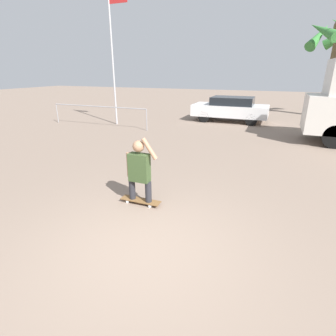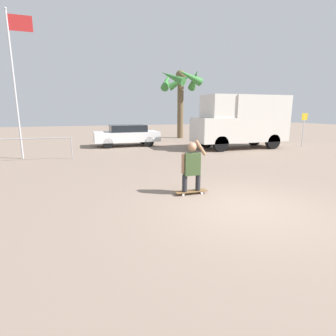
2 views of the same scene
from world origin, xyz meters
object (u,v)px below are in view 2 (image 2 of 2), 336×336
(street_sign, at_px, (304,125))
(skateboard, at_px, (191,191))
(person_skateboarder, at_px, (192,164))
(flagpole, at_px, (16,74))
(parked_car_white, at_px, (127,135))
(palm_tree_near_van, at_px, (181,84))
(camper_van, at_px, (242,120))

(street_sign, bearing_deg, skateboard, -147.13)
(skateboard, xyz_separation_m, street_sign, (10.94, 7.07, 1.33))
(person_skateboarder, bearing_deg, flagpole, 125.18)
(parked_car_white, bearing_deg, flagpole, -149.97)
(parked_car_white, xyz_separation_m, flagpole, (-5.60, -3.24, 3.21))
(skateboard, distance_m, flagpole, 10.36)
(parked_car_white, relative_size, street_sign, 1.96)
(skateboard, height_order, palm_tree_near_van, palm_tree_near_van)
(skateboard, relative_size, street_sign, 0.42)
(street_sign, bearing_deg, parked_car_white, 159.73)
(skateboard, xyz_separation_m, person_skateboarder, (-0.00, 0.00, 0.78))
(camper_van, distance_m, palm_tree_near_van, 7.95)
(camper_van, xyz_separation_m, palm_tree_near_van, (-1.28, 7.35, 2.76))
(camper_van, height_order, parked_car_white, camper_van)
(skateboard, xyz_separation_m, flagpole, (-5.53, 7.84, 3.89))
(flagpole, bearing_deg, skateboard, -54.81)
(person_skateboarder, distance_m, parked_car_white, 11.08)
(parked_car_white, xyz_separation_m, palm_tree_near_van, (5.36, 4.01, 3.76))
(camper_van, bearing_deg, skateboard, -130.94)
(person_skateboarder, bearing_deg, street_sign, 32.86)
(palm_tree_near_van, bearing_deg, parked_car_white, -143.20)
(person_skateboarder, distance_m, flagpole, 10.09)
(palm_tree_near_van, distance_m, street_sign, 10.22)
(parked_car_white, bearing_deg, skateboard, -90.37)
(person_skateboarder, xyz_separation_m, camper_van, (6.72, 7.74, 0.91))
(person_skateboarder, bearing_deg, camper_van, 49.05)
(camper_van, bearing_deg, parked_car_white, 153.29)
(camper_van, xyz_separation_m, parked_car_white, (-6.64, 3.34, -1.01))
(camper_van, height_order, palm_tree_near_van, palm_tree_near_van)
(person_skateboarder, relative_size, palm_tree_near_van, 0.25)
(palm_tree_near_van, bearing_deg, camper_van, -80.10)
(flagpole, height_order, street_sign, flagpole)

